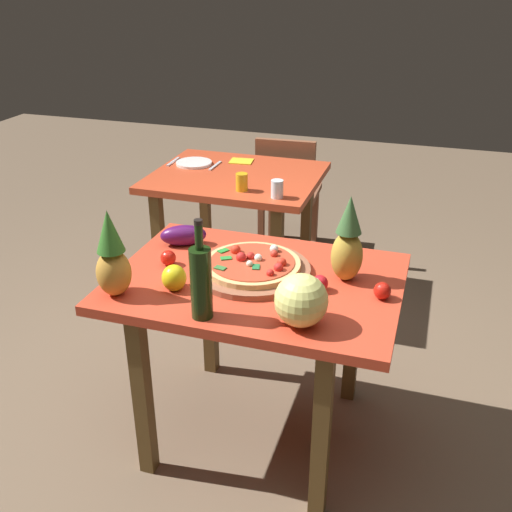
# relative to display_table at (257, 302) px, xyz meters

# --- Properties ---
(ground_plane) EXTENTS (10.00, 10.00, 0.00)m
(ground_plane) POSITION_rel_display_table_xyz_m (0.00, 0.00, -0.66)
(ground_plane) COLOR brown
(display_table) EXTENTS (1.12, 0.80, 0.77)m
(display_table) POSITION_rel_display_table_xyz_m (0.00, 0.00, 0.00)
(display_table) COLOR brown
(display_table) RESTS_ON ground_plane
(background_table) EXTENTS (0.97, 0.81, 0.77)m
(background_table) POSITION_rel_display_table_xyz_m (-0.50, 1.19, -0.01)
(background_table) COLOR brown
(background_table) RESTS_ON ground_plane
(dining_chair) EXTENTS (0.42, 0.42, 0.85)m
(dining_chair) POSITION_rel_display_table_xyz_m (-0.35, 1.82, -0.18)
(dining_chair) COLOR brown
(dining_chair) RESTS_ON ground_plane
(pizza_board) EXTENTS (0.47, 0.47, 0.02)m
(pizza_board) POSITION_rel_display_table_xyz_m (-0.03, 0.04, 0.12)
(pizza_board) COLOR brown
(pizza_board) RESTS_ON display_table
(pizza) EXTENTS (0.38, 0.38, 0.06)m
(pizza) POSITION_rel_display_table_xyz_m (-0.03, 0.04, 0.15)
(pizza) COLOR #E6AC69
(pizza) RESTS_ON pizza_board
(wine_bottle) EXTENTS (0.08, 0.08, 0.36)m
(wine_bottle) POSITION_rel_display_table_xyz_m (-0.10, -0.32, 0.25)
(wine_bottle) COLOR black
(wine_bottle) RESTS_ON display_table
(pineapple_left) EXTENTS (0.13, 0.13, 0.34)m
(pineapple_left) POSITION_rel_display_table_xyz_m (-0.46, -0.28, 0.26)
(pineapple_left) COLOR #C28832
(pineapple_left) RESTS_ON display_table
(pineapple_right) EXTENTS (0.12, 0.12, 0.35)m
(pineapple_right) POSITION_rel_display_table_xyz_m (0.33, 0.10, 0.26)
(pineapple_right) COLOR #B09333
(pineapple_right) RESTS_ON display_table
(melon) EXTENTS (0.18, 0.18, 0.18)m
(melon) POSITION_rel_display_table_xyz_m (0.24, -0.27, 0.20)
(melon) COLOR #DEDF77
(melon) RESTS_ON display_table
(bell_pepper) EXTENTS (0.09, 0.09, 0.10)m
(bell_pepper) POSITION_rel_display_table_xyz_m (-0.27, -0.18, 0.15)
(bell_pepper) COLOR yellow
(bell_pepper) RESTS_ON display_table
(eggplant) EXTENTS (0.22, 0.17, 0.09)m
(eggplant) POSITION_rel_display_table_xyz_m (-0.40, 0.20, 0.15)
(eggplant) COLOR #491350
(eggplant) RESTS_ON display_table
(tomato_near_board) EXTENTS (0.06, 0.06, 0.06)m
(tomato_near_board) POSITION_rel_display_table_xyz_m (0.26, -0.02, 0.14)
(tomato_near_board) COLOR red
(tomato_near_board) RESTS_ON display_table
(tomato_at_corner) EXTENTS (0.06, 0.06, 0.06)m
(tomato_at_corner) POSITION_rel_display_table_xyz_m (0.49, -0.01, 0.14)
(tomato_at_corner) COLOR red
(tomato_at_corner) RESTS_ON display_table
(tomato_by_bottle) EXTENTS (0.06, 0.06, 0.06)m
(tomato_by_bottle) POSITION_rel_display_table_xyz_m (-0.38, -0.00, 0.14)
(tomato_by_bottle) COLOR red
(tomato_by_bottle) RESTS_ON display_table
(drinking_glass_juice) EXTENTS (0.07, 0.07, 0.10)m
(drinking_glass_juice) POSITION_rel_display_table_xyz_m (-0.38, 0.93, 0.15)
(drinking_glass_juice) COLOR gold
(drinking_glass_juice) RESTS_ON background_table
(drinking_glass_water) EXTENTS (0.07, 0.07, 0.10)m
(drinking_glass_water) POSITION_rel_display_table_xyz_m (-0.17, 0.89, 0.15)
(drinking_glass_water) COLOR silver
(drinking_glass_water) RESTS_ON background_table
(dinner_plate) EXTENTS (0.22, 0.22, 0.02)m
(dinner_plate) POSITION_rel_display_table_xyz_m (-0.81, 1.29, 0.11)
(dinner_plate) COLOR white
(dinner_plate) RESTS_ON background_table
(fork_utensil) EXTENTS (0.02, 0.18, 0.01)m
(fork_utensil) POSITION_rel_display_table_xyz_m (-0.95, 1.29, 0.11)
(fork_utensil) COLOR silver
(fork_utensil) RESTS_ON background_table
(knife_utensil) EXTENTS (0.02, 0.18, 0.01)m
(knife_utensil) POSITION_rel_display_table_xyz_m (-0.67, 1.29, 0.11)
(knife_utensil) COLOR silver
(knife_utensil) RESTS_ON background_table
(napkin_folded) EXTENTS (0.15, 0.14, 0.01)m
(napkin_folded) POSITION_rel_display_table_xyz_m (-0.55, 1.43, 0.11)
(napkin_folded) COLOR yellow
(napkin_folded) RESTS_ON background_table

